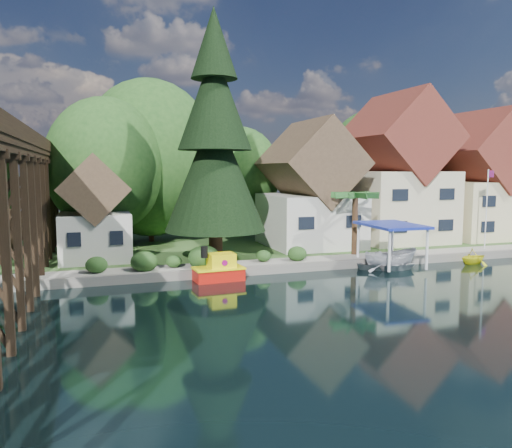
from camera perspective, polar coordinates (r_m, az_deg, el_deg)
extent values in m
plane|color=black|center=(27.38, 6.50, -9.05)|extent=(140.00, 140.00, 0.00)
cube|color=#2A491D|center=(59.44, -7.28, -0.49)|extent=(140.00, 52.00, 0.50)
cube|color=slate|center=(36.02, 6.99, -4.82)|extent=(60.00, 0.40, 0.62)
cube|color=gray|center=(38.00, 8.90, -3.93)|extent=(50.00, 2.60, 0.06)
cube|color=black|center=(30.94, -27.19, -0.39)|extent=(4.00, 0.36, 8.00)
cube|color=black|center=(34.09, -26.36, 0.21)|extent=(4.00, 0.36, 8.00)
cube|color=black|center=(37.24, -25.67, 0.71)|extent=(4.00, 0.36, 8.00)
cube|color=black|center=(40.40, -25.09, 1.13)|extent=(4.00, 0.36, 8.00)
cube|color=black|center=(43.57, -24.59, 1.48)|extent=(4.00, 0.36, 8.00)
cube|color=black|center=(46.75, -24.16, 1.79)|extent=(4.00, 0.36, 8.00)
cube|color=black|center=(49.92, -23.78, 2.06)|extent=(4.00, 0.36, 8.00)
cube|color=black|center=(30.15, -24.39, 7.31)|extent=(0.35, 44.00, 0.35)
cube|color=black|center=(30.16, -23.99, 8.94)|extent=(0.12, 44.00, 0.80)
cube|color=beige|center=(44.10, 6.15, 0.44)|extent=(7.50, 8.00, 4.50)
cube|color=#4A3727|center=(43.88, 6.23, 6.88)|extent=(7.64, 8.64, 7.64)
cube|color=black|center=(39.56, 5.79, 0.10)|extent=(1.35, 0.08, 1.00)
cube|color=black|center=(41.43, 11.11, 0.29)|extent=(1.35, 0.08, 1.00)
cube|color=beige|center=(48.82, 15.60, 1.99)|extent=(8.50, 8.50, 6.50)
cube|color=maroon|center=(48.78, 15.82, 9.40)|extent=(8.65, 9.18, 8.65)
cube|color=black|center=(43.93, 16.13, 1.94)|extent=(1.53, 0.08, 1.00)
cube|color=black|center=(46.77, 20.96, 2.02)|extent=(1.53, 0.08, 1.00)
cube|color=beige|center=(54.00, 23.86, 1.54)|extent=(8.00, 8.00, 5.50)
cube|color=maroon|center=(53.88, 24.13, 7.52)|extent=(8.15, 8.64, 8.15)
cube|color=black|center=(49.50, 25.06, 1.42)|extent=(1.44, 0.08, 1.00)
cube|color=beige|center=(38.80, -17.88, -1.38)|extent=(5.00, 5.00, 3.50)
cube|color=#4A3727|center=(38.50, -18.06, 3.87)|extent=(5.09, 5.40, 5.09)
cube|color=black|center=(36.28, -20.08, -1.69)|extent=(0.90, 0.08, 1.00)
cube|color=black|center=(36.28, -15.66, -1.54)|extent=(0.90, 0.08, 1.00)
cylinder|color=#382314|center=(43.22, -16.62, 0.09)|extent=(0.50, 0.50, 4.50)
ellipsoid|color=#204C1B|center=(42.99, -16.82, 6.40)|extent=(4.40, 4.40, 5.06)
cylinder|color=#382314|center=(47.44, -11.93, 1.03)|extent=(0.50, 0.50, 4.95)
ellipsoid|color=#204C1B|center=(47.26, -12.08, 7.35)|extent=(5.00, 5.00, 5.75)
cylinder|color=#382314|center=(50.22, -1.79, 0.93)|extent=(0.50, 0.50, 4.05)
ellipsoid|color=#204C1B|center=(50.00, -1.80, 5.81)|extent=(4.00, 4.00, 4.60)
cylinder|color=#382314|center=(56.28, 13.03, 1.58)|extent=(0.50, 0.50, 4.50)
ellipsoid|color=#204C1B|center=(56.10, 13.15, 6.42)|extent=(4.60, 4.60, 5.29)
cylinder|color=#382314|center=(57.73, 21.90, 0.95)|extent=(0.50, 0.50, 3.60)
ellipsoid|color=#204C1B|center=(57.53, 22.06, 4.72)|extent=(3.80, 3.80, 4.37)
ellipsoid|color=#1F4519|center=(33.85, -12.67, -4.00)|extent=(1.98, 1.98, 1.53)
ellipsoid|color=#1F4519|center=(34.41, -9.39, -4.05)|extent=(1.54, 1.54, 1.19)
ellipsoid|color=#1F4519|center=(34.24, -5.95, -3.62)|extent=(2.20, 2.20, 1.70)
ellipsoid|color=#1F4519|center=(33.92, -17.77, -4.27)|extent=(1.76, 1.76, 1.36)
ellipsoid|color=#1F4519|center=(36.04, 0.87, -3.49)|extent=(1.54, 1.54, 1.19)
ellipsoid|color=#1F4519|center=(36.63, 4.73, -3.22)|extent=(1.76, 1.76, 1.36)
cylinder|color=#382314|center=(36.80, -4.63, -1.61)|extent=(1.00, 1.00, 3.35)
cone|color=black|center=(36.45, -4.70, 6.22)|extent=(7.36, 7.36, 8.92)
cone|color=black|center=(36.79, -4.78, 14.07)|extent=(5.35, 5.35, 7.25)
cone|color=black|center=(37.51, -4.84, 19.98)|extent=(3.35, 3.35, 5.02)
cylinder|color=#382314|center=(39.75, 11.22, -0.28)|extent=(0.45, 0.45, 4.51)
ellipsoid|color=#17451B|center=(39.55, 11.29, 3.26)|extent=(4.42, 4.42, 1.02)
cylinder|color=white|center=(45.87, 24.84, 1.50)|extent=(0.10, 0.10, 6.71)
cube|color=#AA0C14|center=(46.22, 25.29, 5.21)|extent=(0.90, 0.39, 0.58)
cube|color=red|center=(32.73, -4.31, -5.82)|extent=(3.24, 1.88, 0.84)
cube|color=#FFEF0D|center=(32.64, -4.32, -5.05)|extent=(3.36, 2.00, 0.10)
cube|color=#FFEF0D|center=(32.62, -3.97, -4.26)|extent=(1.76, 1.37, 1.05)
cylinder|color=black|center=(32.17, -5.93, -3.20)|extent=(0.46, 0.46, 0.73)
cylinder|color=#980B63|center=(32.02, -3.61, -4.46)|extent=(0.38, 0.11, 0.38)
cylinder|color=#980B63|center=(33.23, -4.32, -4.07)|extent=(0.38, 0.11, 0.38)
cylinder|color=#980B63|center=(32.89, -2.58, -4.17)|extent=(0.11, 0.38, 0.38)
imported|color=silver|center=(37.40, 14.64, -4.38)|extent=(4.99, 4.38, 0.86)
imported|color=silver|center=(37.47, 15.12, -3.79)|extent=(4.22, 1.75, 1.61)
cube|color=#18289E|center=(37.13, 15.23, -0.12)|extent=(3.76, 5.30, 0.19)
cylinder|color=white|center=(36.22, 18.96, -2.71)|extent=(0.19, 0.19, 2.90)
cylinder|color=white|center=(39.97, 15.30, -1.77)|extent=(0.19, 0.19, 2.90)
cylinder|color=white|center=(34.67, 15.01, -2.97)|extent=(0.19, 0.19, 2.90)
cylinder|color=white|center=(38.57, 11.60, -1.96)|extent=(0.19, 0.19, 2.90)
imported|color=yellow|center=(41.60, 23.60, -3.31)|extent=(2.81, 2.52, 1.32)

